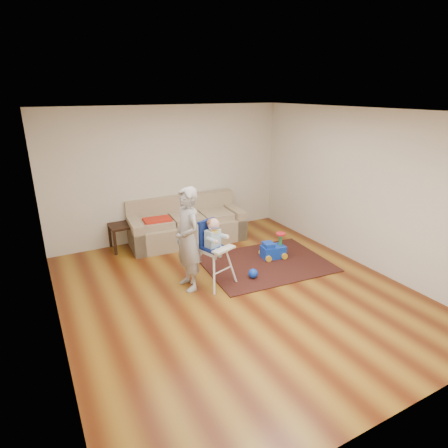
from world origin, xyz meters
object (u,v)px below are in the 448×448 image
sofa (186,221)px  ride_on_toy (273,246)px  side_table (124,236)px  adult (188,239)px  high_chair (214,253)px  toy_ball (253,273)px

sofa → ride_on_toy: sofa is taller
side_table → adult: 2.17m
side_table → high_chair: (0.92, -2.10, 0.28)m
toy_ball → high_chair: 0.79m
high_chair → toy_ball: bearing=-34.3°
ride_on_toy → high_chair: 1.47m
toy_ball → side_table: bearing=124.4°
high_chair → adult: adult is taller
adult → high_chair: bearing=77.7°
high_chair → adult: 0.50m
toy_ball → adult: 1.29m
sofa → side_table: bearing=174.1°
side_table → sofa: bearing=-10.5°
adult → ride_on_toy: bearing=95.9°
toy_ball → high_chair: bearing=164.4°
sofa → ride_on_toy: (1.09, -1.53, -0.20)m
sofa → high_chair: high_chair is taller
side_table → ride_on_toy: 2.92m
side_table → ride_on_toy: size_ratio=1.08×
sofa → toy_ball: size_ratio=14.85×
ride_on_toy → toy_ball: (-0.77, -0.52, -0.15)m
ride_on_toy → toy_ball: bearing=-137.8°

